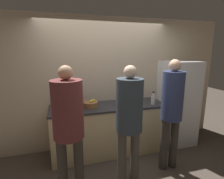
# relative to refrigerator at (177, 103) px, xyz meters

# --- Properties ---
(ground_plane) EXTENTS (14.00, 14.00, 0.00)m
(ground_plane) POSITION_rel_refrigerator_xyz_m (-1.51, -0.38, -0.87)
(ground_plane) COLOR #4C4238
(wall_back) EXTENTS (5.20, 0.06, 2.60)m
(wall_back) POSITION_rel_refrigerator_xyz_m (-1.51, 0.36, 0.43)
(wall_back) COLOR #C6B293
(wall_back) RESTS_ON ground_plane
(counter) EXTENTS (2.17, 0.71, 0.95)m
(counter) POSITION_rel_refrigerator_xyz_m (-1.51, 0.02, -0.40)
(counter) COLOR beige
(counter) RESTS_ON ground_plane
(refrigerator) EXTENTS (0.65, 0.70, 1.75)m
(refrigerator) POSITION_rel_refrigerator_xyz_m (0.00, 0.00, 0.00)
(refrigerator) COLOR white
(refrigerator) RESTS_ON ground_plane
(person_left) EXTENTS (0.39, 0.39, 1.78)m
(person_left) POSITION_rel_refrigerator_xyz_m (-2.28, -0.89, 0.22)
(person_left) COLOR #38332D
(person_left) RESTS_ON ground_plane
(person_center) EXTENTS (0.37, 0.37, 1.77)m
(person_center) POSITION_rel_refrigerator_xyz_m (-1.46, -0.91, 0.20)
(person_center) COLOR #4C4742
(person_center) RESTS_ON ground_plane
(person_right) EXTENTS (0.34, 0.34, 1.83)m
(person_right) POSITION_rel_refrigerator_xyz_m (-0.68, -0.76, 0.21)
(person_right) COLOR #38332D
(person_right) RESTS_ON ground_plane
(fruit_bowl) EXTENTS (0.26, 0.26, 0.14)m
(fruit_bowl) POSITION_rel_refrigerator_xyz_m (-1.86, -0.03, 0.13)
(fruit_bowl) COLOR brown
(fruit_bowl) RESTS_ON counter
(utensil_crock) EXTENTS (0.12, 0.12, 0.28)m
(utensil_crock) POSITION_rel_refrigerator_xyz_m (-2.44, 0.25, 0.14)
(utensil_crock) COLOR #3D424C
(utensil_crock) RESTS_ON counter
(bottle_red) EXTENTS (0.06, 0.06, 0.14)m
(bottle_red) POSITION_rel_refrigerator_xyz_m (-2.20, 0.10, 0.13)
(bottle_red) COLOR red
(bottle_red) RESTS_ON counter
(bottle_clear) EXTENTS (0.08, 0.08, 0.25)m
(bottle_clear) POSITION_rel_refrigerator_xyz_m (-0.68, -0.17, 0.17)
(bottle_clear) COLOR silver
(bottle_clear) RESTS_ON counter
(cup_black) EXTENTS (0.09, 0.09, 0.10)m
(cup_black) POSITION_rel_refrigerator_xyz_m (-1.15, -0.11, 0.12)
(cup_black) COLOR #28282D
(cup_black) RESTS_ON counter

